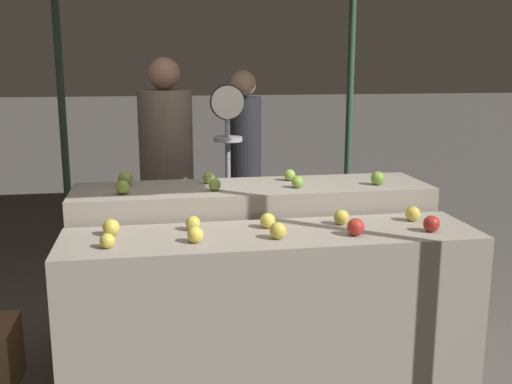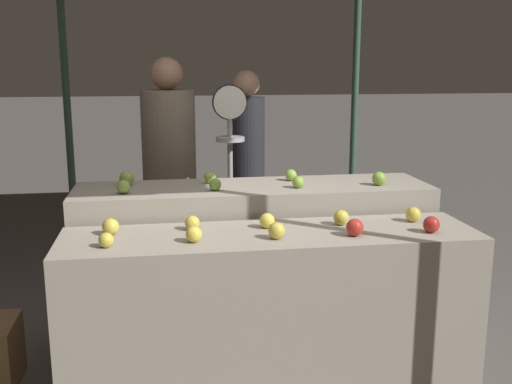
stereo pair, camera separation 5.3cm
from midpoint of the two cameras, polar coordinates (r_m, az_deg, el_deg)
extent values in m
cylinder|color=#33513D|center=(5.96, -17.34, 8.41)|extent=(0.07, 0.07, 2.77)
cylinder|color=#33513D|center=(6.21, 9.64, 8.92)|extent=(0.07, 0.07, 2.77)
cube|color=gray|center=(3.18, 1.93, -11.57)|extent=(2.12, 0.55, 0.88)
cube|color=gray|center=(3.71, 0.19, -7.01)|extent=(2.12, 0.55, 1.00)
sphere|color=gold|center=(2.87, -13.58, -4.47)|extent=(0.07, 0.07, 0.07)
sphere|color=yellow|center=(2.88, -5.42, -4.04)|extent=(0.08, 0.08, 0.08)
sphere|color=gold|center=(2.92, 2.49, -3.70)|extent=(0.08, 0.08, 0.08)
sphere|color=#B72D23|center=(3.01, 9.89, -3.35)|extent=(0.09, 0.09, 0.09)
sphere|color=#AD281E|center=(3.16, 16.83, -2.98)|extent=(0.08, 0.08, 0.08)
sphere|color=gold|center=(3.07, -13.21, -3.23)|extent=(0.08, 0.08, 0.08)
sphere|color=gold|center=(3.09, -5.61, -2.95)|extent=(0.08, 0.08, 0.08)
sphere|color=yellow|center=(3.11, 1.54, -2.74)|extent=(0.08, 0.08, 0.08)
sphere|color=gold|center=(3.20, 8.58, -2.42)|extent=(0.08, 0.08, 0.08)
sphere|color=gold|center=(3.35, 15.19, -2.07)|extent=(0.08, 0.08, 0.08)
sphere|color=#8EB247|center=(3.43, -12.08, 0.49)|extent=(0.08, 0.08, 0.08)
sphere|color=#84AD3D|center=(3.44, -3.47, 0.71)|extent=(0.07, 0.07, 0.07)
sphere|color=#84AD3D|center=(3.51, 4.46, 0.94)|extent=(0.07, 0.07, 0.07)
sphere|color=#7AA338|center=(3.66, 12.05, 1.26)|extent=(0.08, 0.08, 0.08)
sphere|color=#8EB247|center=(3.64, -11.81, 1.27)|extent=(0.09, 0.09, 0.09)
sphere|color=#8EB247|center=(3.65, -4.02, 1.40)|extent=(0.07, 0.07, 0.07)
sphere|color=#84AD3D|center=(3.73, 3.75, 1.62)|extent=(0.07, 0.07, 0.07)
cylinder|color=#99999E|center=(4.27, -2.09, -1.11)|extent=(0.04, 0.04, 1.48)
cylinder|color=black|center=(4.16, -2.16, 8.55)|extent=(0.24, 0.01, 0.24)
cylinder|color=silver|center=(4.14, -2.13, 8.53)|extent=(0.22, 0.02, 0.22)
cylinder|color=#99999E|center=(4.16, -2.11, 6.02)|extent=(0.01, 0.01, 0.14)
cylinder|color=#99999E|center=(4.17, -2.11, 5.07)|extent=(0.20, 0.20, 0.03)
cube|color=#2D2D38|center=(4.56, -7.69, -4.64)|extent=(0.34, 0.27, 0.82)
cylinder|color=#756656|center=(4.40, -7.98, 4.96)|extent=(0.51, 0.51, 0.71)
sphere|color=#936B51|center=(4.37, -8.16, 11.11)|extent=(0.23, 0.23, 0.23)
cube|color=#2D2D38|center=(5.14, -0.58, -2.85)|extent=(0.26, 0.23, 0.77)
cylinder|color=#232328|center=(5.01, -0.60, 5.18)|extent=(0.41, 0.41, 0.67)
sphere|color=tan|center=(4.97, -0.61, 10.29)|extent=(0.22, 0.22, 0.22)
camera|label=1|loc=(0.03, -89.54, 0.10)|focal=42.00mm
camera|label=2|loc=(0.03, 90.46, -0.10)|focal=42.00mm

